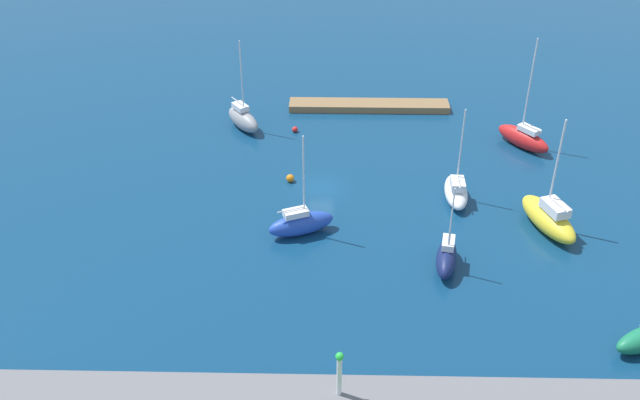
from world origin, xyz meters
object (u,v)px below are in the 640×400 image
Objects in this scene: sailboat_red_off_beacon at (523,137)px; sailboat_white_near_pier at (456,191)px; sailboat_navy_far_north at (447,257)px; pier_dock at (369,106)px; mooring_buoy_red at (295,129)px; sailboat_blue_lone_south at (301,223)px; harbor_beacon at (339,371)px; mooring_buoy_orange at (290,178)px; sailboat_gray_west_end at (243,119)px; sailboat_yellow_along_channel at (549,218)px.

sailboat_white_near_pier is at bearing 102.66° from sailboat_red_off_beacon.
sailboat_red_off_beacon reaches higher than sailboat_navy_far_north.
pier_dock is 2.05× the size of sailboat_white_near_pier.
sailboat_navy_far_north reaches higher than mooring_buoy_red.
sailboat_blue_lone_south reaches higher than mooring_buoy_red.
mooring_buoy_red is at bearing -82.93° from harbor_beacon.
harbor_beacon is 43.13m from sailboat_red_off_beacon.
sailboat_gray_west_end is at bearing -62.68° from mooring_buoy_orange.
sailboat_blue_lone_south reaches higher than pier_dock.
sailboat_gray_west_end is 13.27× the size of mooring_buoy_orange.
sailboat_yellow_along_channel is (-30.72, 20.17, 0.05)m from sailboat_gray_west_end.
sailboat_navy_far_north is at bearing 100.96° from sailboat_yellow_along_channel.
pier_dock is 1.82× the size of sailboat_gray_west_end.
pier_dock is 29.52× the size of mooring_buoy_red.
sailboat_red_off_beacon reaches higher than sailboat_blue_lone_south.
sailboat_gray_west_end reaches higher than sailboat_blue_lone_south.
pier_dock is 11.06m from mooring_buoy_red.
mooring_buoy_red is at bearing -89.61° from mooring_buoy_orange.
pier_dock is at bearing -143.91° from mooring_buoy_red.
sailboat_red_off_beacon is 27.07m from mooring_buoy_orange.
harbor_beacon is 0.45× the size of sailboat_navy_far_north.
harbor_beacon is at bearing -20.62° from sailboat_gray_west_end.
sailboat_gray_west_end reaches higher than harbor_beacon.
sailboat_red_off_beacon is at bearing 150.29° from pier_dock.
sailboat_red_off_beacon is (-11.54, -22.20, 0.06)m from sailboat_navy_far_north.
sailboat_gray_west_end is at bearing -130.28° from sailboat_navy_far_north.
mooring_buoy_orange is (4.99, -29.59, -3.15)m from harbor_beacon.
sailboat_gray_west_end is 32.29m from sailboat_red_off_beacon.
sailboat_white_near_pier is (7.81, -5.01, -0.32)m from sailboat_yellow_along_channel.
sailboat_gray_west_end reaches higher than mooring_buoy_red.
mooring_buoy_orange is (1.54, -9.24, -0.76)m from sailboat_blue_lone_south.
sailboat_yellow_along_channel is at bearing 21.01° from sailboat_gray_west_end.
sailboat_blue_lone_south is 22.98m from sailboat_yellow_along_channel.
sailboat_blue_lone_south is at bearing -15.66° from sailboat_gray_west_end.
harbor_beacon is 0.34× the size of sailboat_gray_west_end.
sailboat_red_off_beacon reaches higher than sailboat_yellow_along_channel.
sailboat_blue_lone_south is at bearing 114.40° from sailboat_white_near_pier.
sailboat_gray_west_end is (11.21, -41.65, -2.28)m from harbor_beacon.
sailboat_white_near_pier is at bearing 110.54° from pier_dock.
harbor_beacon is 0.29× the size of sailboat_red_off_beacon.
sailboat_gray_west_end is at bearing 37.30° from sailboat_yellow_along_channel.
harbor_beacon reaches higher than mooring_buoy_orange.
sailboat_navy_far_north reaches higher than mooring_buoy_orange.
mooring_buoy_red is (1.62, -20.51, -0.83)m from sailboat_blue_lone_south.
mooring_buoy_red is at bearing 36.09° from pier_dock.
mooring_buoy_orange is (24.49, -8.12, -0.92)m from sailboat_yellow_along_channel.
sailboat_gray_west_end is 13.60m from mooring_buoy_orange.
harbor_beacon is 5.54× the size of mooring_buoy_red.
sailboat_blue_lone_south is 29.84m from sailboat_red_off_beacon.
mooring_buoy_red is (16.76, -14.37, -0.67)m from sailboat_white_near_pier.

